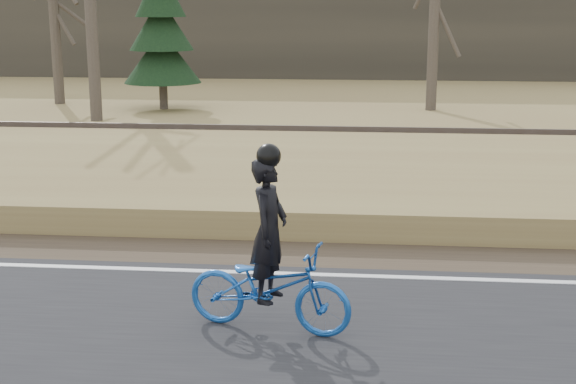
{
  "coord_description": "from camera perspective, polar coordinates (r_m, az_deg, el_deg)",
  "views": [
    {
      "loc": [
        3.03,
        -9.78,
        3.55
      ],
      "look_at": [
        2.06,
        0.5,
        1.1
      ],
      "focal_mm": 50.0,
      "sensor_mm": 36.0,
      "label": 1
    }
  ],
  "objects": [
    {
      "name": "railroad",
      "position": [
        18.29,
        -4.22,
        3.81
      ],
      "size": [
        120.0,
        2.4,
        0.29
      ],
      "color": "black",
      "rests_on": "ballast"
    },
    {
      "name": "shoulder",
      "position": [
        11.92,
        -9.6,
        -4.06
      ],
      "size": [
        120.0,
        1.6,
        0.04
      ],
      "primitive_type": "cube",
      "color": "#473A2B",
      "rests_on": "ground"
    },
    {
      "name": "road",
      "position": [
        8.63,
        -15.99,
        -11.26
      ],
      "size": [
        120.0,
        6.0,
        0.06
      ],
      "primitive_type": "cube",
      "color": "black",
      "rests_on": "ground"
    },
    {
      "name": "embankment",
      "position": [
        14.68,
        -6.65,
        0.16
      ],
      "size": [
        120.0,
        5.0,
        0.44
      ],
      "primitive_type": "cube",
      "color": "olive",
      "rests_on": "ground"
    },
    {
      "name": "edge_line",
      "position": [
        10.99,
        -10.94,
        -5.38
      ],
      "size": [
        120.0,
        0.12,
        0.01
      ],
      "primitive_type": "cube",
      "color": "silver",
      "rests_on": "road"
    },
    {
      "name": "ground",
      "position": [
        10.83,
        -11.22,
        -6.04
      ],
      "size": [
        120.0,
        120.0,
        0.0
      ],
      "primitive_type": "plane",
      "color": "olive",
      "rests_on": "ground"
    },
    {
      "name": "ballast",
      "position": [
        18.34,
        -4.21,
        2.87
      ],
      "size": [
        120.0,
        3.0,
        0.45
      ],
      "primitive_type": "cube",
      "color": "slate",
      "rests_on": "ground"
    },
    {
      "name": "bare_tree_left",
      "position": [
        29.85,
        -16.33,
        12.59
      ],
      "size": [
        0.36,
        0.36,
        6.84
      ],
      "primitive_type": "cylinder",
      "color": "brown",
      "rests_on": "ground"
    },
    {
      "name": "treeline_backdrop",
      "position": [
        39.9,
        1.07,
        12.57
      ],
      "size": [
        120.0,
        4.0,
        6.0
      ],
      "primitive_type": "cube",
      "color": "#383328",
      "rests_on": "ground"
    },
    {
      "name": "cyclist",
      "position": [
        8.68,
        -1.34,
        -5.8
      ],
      "size": [
        1.93,
        1.02,
        2.06
      ],
      "rotation": [
        0.0,
        0.0,
        1.35
      ],
      "color": "#164C9E",
      "rests_on": "road"
    },
    {
      "name": "conifer",
      "position": [
        27.58,
        -9.02,
        11.62
      ],
      "size": [
        2.6,
        2.6,
        5.9
      ],
      "color": "brown",
      "rests_on": "ground"
    }
  ]
}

